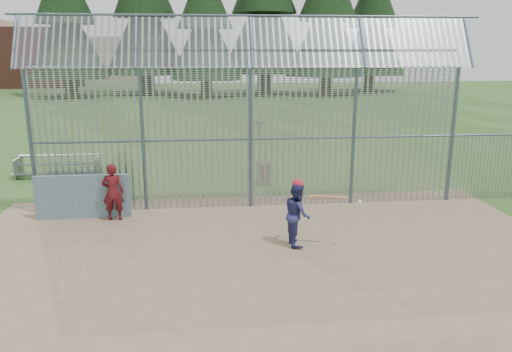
{
  "coord_description": "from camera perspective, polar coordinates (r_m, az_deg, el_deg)",
  "views": [
    {
      "loc": [
        -1.29,
        -10.39,
        4.47
      ],
      "look_at": [
        0.0,
        2.0,
        1.3
      ],
      "focal_mm": 35.0,
      "sensor_mm": 36.0,
      "label": 1
    }
  ],
  "objects": [
    {
      "name": "batting_gear",
      "position": [
        11.43,
        5.85,
        -1.35
      ],
      "size": [
        1.52,
        0.55,
        0.52
      ],
      "color": "#BE1936",
      "rests_on": "ground"
    },
    {
      "name": "bg_kid_seated",
      "position": [
        26.95,
        0.45,
        5.76
      ],
      "size": [
        0.61,
        0.5,
        0.97
      ],
      "primitive_type": "imported",
      "rotation": [
        0.0,
        0.0,
        2.58
      ],
      "color": "gray",
      "rests_on": "ground"
    },
    {
      "name": "dirt_infield",
      "position": [
        10.93,
        1.38,
        -9.82
      ],
      "size": [
        14.0,
        10.0,
        0.02
      ],
      "primitive_type": "cube",
      "color": "#756047",
      "rests_on": "ground"
    },
    {
      "name": "backstop_fence",
      "position": [
        14.32,
        6.66,
        5.71
      ],
      "size": [
        20.09,
        0.81,
        5.3
      ],
      "color": "#47566B",
      "rests_on": "ground"
    },
    {
      "name": "onlooker",
      "position": [
        13.79,
        -16.04,
        -1.77
      ],
      "size": [
        0.57,
        0.38,
        1.54
      ],
      "primitive_type": "imported",
      "rotation": [
        0.0,
        0.0,
        3.16
      ],
      "color": "maroon",
      "rests_on": "dirt_infield"
    },
    {
      "name": "ground",
      "position": [
        11.38,
        1.05,
        -8.84
      ],
      "size": [
        120.0,
        120.0,
        0.0
      ],
      "primitive_type": "plane",
      "color": "#2D511E",
      "rests_on": "ground"
    },
    {
      "name": "trash_can",
      "position": [
        16.92,
        0.92,
        0.28
      ],
      "size": [
        0.56,
        0.56,
        0.82
      ],
      "color": "gray",
      "rests_on": "ground"
    },
    {
      "name": "distant_buildings",
      "position": [
        70.38,
        -24.66,
        12.3
      ],
      "size": [
        26.5,
        10.5,
        8.0
      ],
      "color": "brown",
      "rests_on": "ground"
    },
    {
      "name": "dugout_wall",
      "position": [
        14.23,
        -19.17,
        -2.24
      ],
      "size": [
        2.5,
        0.12,
        1.2
      ],
      "primitive_type": "cube",
      "color": "#38566B",
      "rests_on": "dirt_infield"
    },
    {
      "name": "batter",
      "position": [
        11.63,
        4.74,
        -4.36
      ],
      "size": [
        0.6,
        0.75,
        1.49
      ],
      "primitive_type": "imported",
      "rotation": [
        0.0,
        0.0,
        1.62
      ],
      "color": "navy",
      "rests_on": "dirt_infield"
    },
    {
      "name": "bleacher",
      "position": [
        19.39,
        -21.63,
        1.17
      ],
      "size": [
        3.0,
        0.95,
        0.72
      ],
      "color": "slate",
      "rests_on": "ground"
    }
  ]
}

